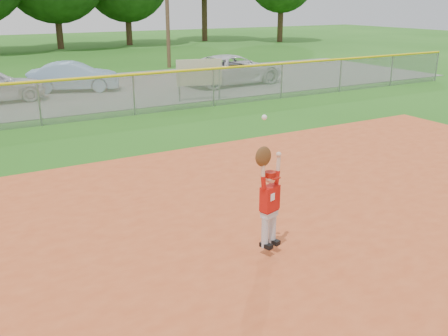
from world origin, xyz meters
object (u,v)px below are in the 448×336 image
(car_white_b, at_px, (233,69))
(ballplayer, at_px, (269,197))
(sponsor_sign, at_px, (199,74))
(car_blue, at_px, (74,77))

(car_white_b, xyz_separation_m, ballplayer, (-8.60, -15.60, 0.30))
(car_white_b, height_order, sponsor_sign, sponsor_sign)
(car_blue, bearing_deg, sponsor_sign, -120.44)
(car_blue, xyz_separation_m, ballplayer, (-1.14, -17.48, 0.36))
(car_white_b, height_order, ballplayer, ballplayer)
(car_blue, relative_size, sponsor_sign, 2.10)
(car_white_b, bearing_deg, ballplayer, 147.61)
(car_blue, height_order, car_white_b, car_white_b)
(ballplayer, bearing_deg, sponsor_sign, 67.70)
(car_blue, relative_size, car_white_b, 0.77)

